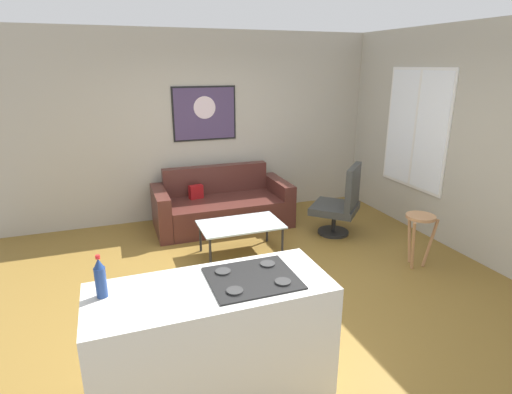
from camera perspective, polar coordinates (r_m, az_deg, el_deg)
The scene contains 11 objects.
ground at distance 4.72m, azimuth 1.61°, elevation -11.80°, with size 6.40×6.40×0.04m, color brown.
back_wall at distance 6.48m, azimuth -6.32°, elevation 9.64°, with size 6.40×0.05×2.80m, color #ACA494.
right_wall at distance 5.91m, azimuth 25.16°, elevation 7.29°, with size 0.05×6.40×2.80m, color #A9A494.
couch at distance 6.20m, azimuth -4.74°, elevation -1.34°, with size 1.98×0.94×0.84m.
coffee_table at distance 5.18m, azimuth -2.14°, elevation -4.02°, with size 1.02×0.62×0.41m.
armchair at distance 5.87m, azimuth 11.67°, elevation -0.81°, with size 0.86×0.86×1.01m.
bar_stool at distance 5.20m, azimuth 21.60°, elevation -3.80°, with size 0.38×0.38×0.65m.
kitchen_counter at distance 3.09m, azimuth -5.93°, elevation -19.28°, with size 1.64×0.67×0.92m.
soda_bottle at distance 2.83m, azimuth -20.65°, elevation -10.42°, with size 0.07×0.07×0.29m.
wall_painting at distance 6.39m, azimuth -7.10°, elevation 11.35°, with size 0.97×0.03×0.81m.
window at distance 6.31m, azimuth 21.14°, elevation 8.69°, with size 0.03×1.24×1.67m.
Camera 1 is at (-1.53, -3.80, 2.31)m, focal length 29.05 mm.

